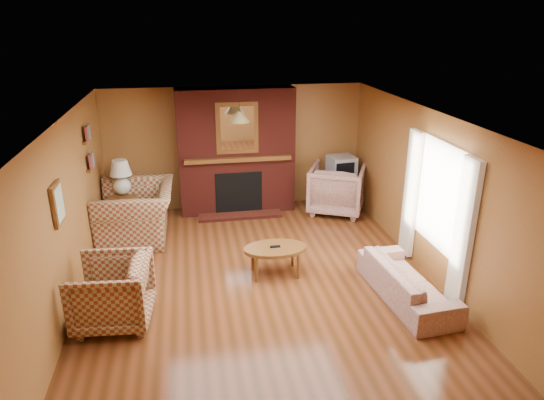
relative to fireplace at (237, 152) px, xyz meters
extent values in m
plane|color=#4C2710|center=(0.00, -2.98, -1.18)|extent=(6.50, 6.50, 0.00)
plane|color=white|center=(0.00, -2.98, 1.22)|extent=(6.50, 6.50, 0.00)
plane|color=#9B642F|center=(0.00, 0.27, 0.02)|extent=(6.50, 0.00, 6.50)
plane|color=#9B642F|center=(0.00, -6.23, 0.02)|extent=(6.50, 0.00, 6.50)
plane|color=#9B642F|center=(-2.50, -2.98, 0.02)|extent=(0.00, 6.50, 6.50)
plane|color=#9B642F|center=(2.50, -2.98, 0.02)|extent=(0.00, 6.50, 6.50)
cube|color=#531812|center=(0.00, 0.02, 0.02)|extent=(2.20, 0.50, 2.40)
cube|color=black|center=(0.00, -0.21, -0.73)|extent=(0.90, 0.06, 0.80)
cube|color=#531812|center=(0.00, -0.38, -1.15)|extent=(1.60, 0.35, 0.06)
cube|color=brown|center=(0.00, -0.25, -0.06)|extent=(2.00, 0.18, 0.08)
cube|color=brown|center=(0.00, -0.22, 0.52)|extent=(0.78, 0.05, 0.95)
cube|color=white|center=(0.00, -0.25, 0.52)|extent=(0.62, 0.02, 0.80)
cube|color=beige|center=(2.44, -3.93, -0.13)|extent=(0.08, 0.35, 2.00)
cube|color=beige|center=(2.44, -2.43, -0.13)|extent=(0.08, 0.35, 2.00)
cube|color=white|center=(2.48, -3.18, 0.12)|extent=(0.03, 1.10, 1.50)
cube|color=brown|center=(-2.47, -1.08, 0.17)|extent=(0.06, 0.55, 0.04)
cube|color=brown|center=(-2.47, -1.08, 0.62)|extent=(0.06, 0.55, 0.04)
cube|color=brown|center=(-2.47, -3.28, 0.37)|extent=(0.04, 0.40, 0.50)
cube|color=beige|center=(-2.44, -3.28, 0.37)|extent=(0.01, 0.32, 0.42)
cylinder|color=black|center=(0.00, -0.68, 1.04)|extent=(0.01, 0.01, 0.35)
cone|color=tan|center=(0.00, -0.68, 0.82)|extent=(0.36, 0.36, 0.18)
imported|color=maroon|center=(-1.85, -0.99, -0.72)|extent=(1.28, 1.46, 0.93)
imported|color=maroon|center=(-1.95, -3.51, -0.76)|extent=(1.01, 0.98, 0.85)
imported|color=#B9AD8F|center=(1.90, -3.64, -0.93)|extent=(0.82, 1.80, 0.51)
imported|color=#B9AD8F|center=(1.90, -0.43, -0.71)|extent=(1.35, 1.37, 0.94)
ellipsoid|color=brown|center=(0.26, -2.67, -0.76)|extent=(0.93, 0.58, 0.05)
cube|color=black|center=(0.26, -2.67, -0.73)|extent=(0.15, 0.05, 0.02)
cylinder|color=brown|center=(0.57, -2.48, -0.99)|extent=(0.05, 0.05, 0.39)
cylinder|color=brown|center=(-0.05, -2.48, -0.99)|extent=(0.05, 0.05, 0.39)
cylinder|color=brown|center=(0.57, -2.85, -0.99)|extent=(0.05, 0.05, 0.39)
cylinder|color=brown|center=(-0.05, -2.85, -0.99)|extent=(0.05, 0.05, 0.39)
cube|color=brown|center=(-2.10, -0.53, -0.86)|extent=(0.52, 0.52, 0.65)
sphere|color=silver|center=(-2.10, -0.53, -0.38)|extent=(0.31, 0.31, 0.31)
cylinder|color=black|center=(-2.10, -0.53, -0.20)|extent=(0.03, 0.03, 0.10)
cone|color=silver|center=(-2.10, -0.53, -0.03)|extent=(0.38, 0.38, 0.27)
cube|color=black|center=(2.05, -0.18, -0.88)|extent=(0.56, 0.51, 0.60)
cube|color=#9FA1A6|center=(2.05, -0.18, -0.35)|extent=(0.54, 0.52, 0.45)
cube|color=black|center=(2.05, -0.43, -0.35)|extent=(0.38, 0.06, 0.32)
camera|label=1|loc=(-0.91, -8.97, 2.44)|focal=32.00mm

